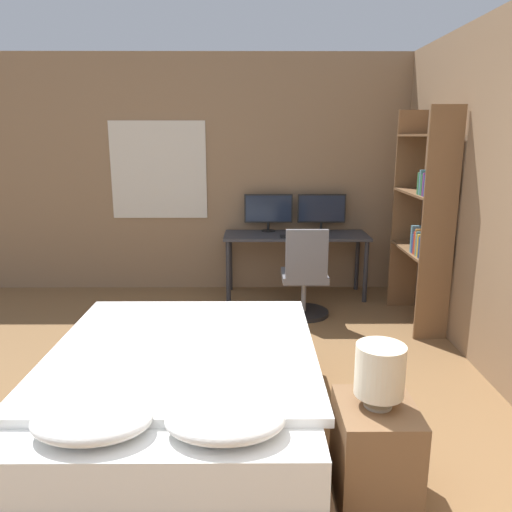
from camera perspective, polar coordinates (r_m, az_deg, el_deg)
wall_back at (r=5.87m, az=-0.15°, el=9.21°), size 12.00×0.08×2.70m
bed at (r=3.19m, az=-8.35°, el=-15.28°), size 1.61×2.00×0.61m
nightstand at (r=2.74m, az=13.41°, el=-20.98°), size 0.38×0.44×0.52m
bedside_lamp at (r=2.52m, az=13.98°, el=-12.60°), size 0.24×0.24×0.32m
desk at (r=5.64m, az=4.56°, el=1.62°), size 1.61×0.56×0.72m
monitor_left at (r=5.74m, az=1.43°, el=5.28°), size 0.55×0.16×0.43m
monitor_right at (r=5.79m, az=7.50°, el=5.24°), size 0.55×0.16×0.43m
keyboard at (r=5.45m, az=4.74°, el=2.24°), size 0.37×0.13×0.02m
computer_mouse at (r=5.48m, az=7.61°, el=2.32°), size 0.07×0.05×0.04m
office_chair at (r=5.05m, az=5.57°, el=-2.97°), size 0.52×0.52×0.93m
bookshelf at (r=4.91m, az=18.79°, el=4.71°), size 0.30×0.94×2.05m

